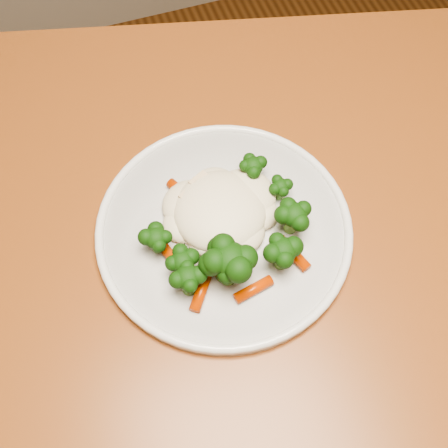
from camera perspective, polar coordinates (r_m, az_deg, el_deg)
The scene contains 3 objects.
dining_table at distance 0.74m, azimuth -4.42°, elevation -6.34°, with size 1.24×0.98×0.75m.
plate at distance 0.64m, azimuth 0.00°, elevation -0.60°, with size 0.29×0.29×0.01m, color white.
meal at distance 0.60m, azimuth 0.26°, elevation -0.58°, with size 0.19×0.17×0.06m.
Camera 1 is at (-0.19, -0.03, 1.32)m, focal length 45.00 mm.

